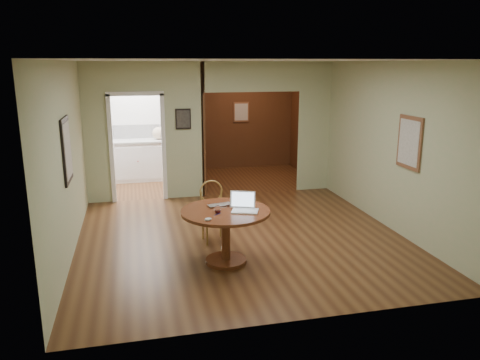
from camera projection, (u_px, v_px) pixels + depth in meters
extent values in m
plane|color=#462614|center=(242.00, 238.00, 7.33)|extent=(5.00, 5.00, 0.00)
plane|color=silver|center=(242.00, 60.00, 6.68)|extent=(5.00, 5.00, 0.00)
plane|color=#B8B78E|center=(299.00, 199.00, 4.64)|extent=(5.00, 0.00, 5.00)
plane|color=#B8B78E|center=(66.00, 161.00, 6.46)|extent=(0.00, 5.00, 5.00)
plane|color=#B8B78E|center=(392.00, 147.00, 7.55)|extent=(0.00, 5.00, 5.00)
cube|color=#B8B78E|center=(97.00, 134.00, 8.87)|extent=(0.50, 2.70, 0.04)
cube|color=#B8B78E|center=(183.00, 131.00, 9.24)|extent=(0.80, 2.70, 0.04)
cube|color=#B8B78E|center=(314.00, 127.00, 9.84)|extent=(0.70, 2.70, 0.04)
plane|color=white|center=(142.00, 121.00, 10.96)|extent=(2.70, 0.00, 2.70)
plane|color=#402512|center=(241.00, 116.00, 11.98)|extent=(2.70, 0.00, 2.70)
cube|color=#402512|center=(195.00, 123.00, 10.50)|extent=(0.08, 2.50, 2.70)
cube|color=black|center=(67.00, 150.00, 6.43)|extent=(0.03, 0.70, 0.90)
cube|color=brown|center=(410.00, 143.00, 7.04)|extent=(0.03, 0.60, 0.80)
cube|color=black|center=(183.00, 119.00, 9.16)|extent=(0.30, 0.03, 0.40)
cube|color=silver|center=(241.00, 112.00, 11.94)|extent=(0.40, 0.03, 0.50)
cube|color=white|center=(143.00, 131.00, 11.01)|extent=(2.00, 0.02, 0.32)
cylinder|color=brown|center=(226.00, 260.00, 6.43)|extent=(0.56, 0.56, 0.05)
cylinder|color=brown|center=(226.00, 237.00, 6.35)|extent=(0.12, 0.12, 0.65)
cylinder|color=brown|center=(226.00, 212.00, 6.26)|extent=(1.20, 1.20, 0.04)
cylinder|color=olive|center=(214.00, 215.00, 7.10)|extent=(0.42, 0.42, 0.03)
cylinder|color=olive|center=(207.00, 232.00, 6.98)|extent=(0.03, 0.03, 0.42)
cylinder|color=olive|center=(225.00, 230.00, 7.06)|extent=(0.03, 0.03, 0.42)
cylinder|color=olive|center=(203.00, 226.00, 7.24)|extent=(0.03, 0.03, 0.42)
cylinder|color=olive|center=(220.00, 224.00, 7.32)|extent=(0.03, 0.03, 0.42)
cylinder|color=olive|center=(201.00, 202.00, 7.14)|extent=(0.02, 0.02, 0.34)
cylinder|color=olive|center=(221.00, 200.00, 7.23)|extent=(0.02, 0.02, 0.34)
torus|color=olive|center=(211.00, 192.00, 7.16)|extent=(0.36, 0.05, 0.36)
cube|color=silver|center=(245.00, 211.00, 6.20)|extent=(0.41, 0.34, 0.02)
cube|color=silver|center=(246.00, 211.00, 6.16)|extent=(0.32, 0.22, 0.00)
cube|color=silver|center=(243.00, 199.00, 6.30)|extent=(0.34, 0.18, 0.23)
cube|color=#8393A7|center=(243.00, 199.00, 6.29)|extent=(0.30, 0.15, 0.19)
imported|color=#BABABF|center=(221.00, 206.00, 6.39)|extent=(0.37, 0.27, 0.03)
ellipsoid|color=silver|center=(208.00, 219.00, 5.83)|extent=(0.10, 0.07, 0.04)
cylinder|color=#0B1251|center=(217.00, 214.00, 6.08)|extent=(0.11, 0.09, 0.01)
cube|color=white|center=(144.00, 161.00, 10.90)|extent=(2.00, 0.55, 0.90)
cube|color=beige|center=(143.00, 141.00, 10.78)|extent=(2.06, 0.60, 0.04)
sphere|color=#B20C0C|center=(138.00, 161.00, 10.58)|extent=(0.03, 0.03, 0.03)
sphere|color=#B20C0C|center=(182.00, 159.00, 10.80)|extent=(0.03, 0.03, 0.03)
ellipsoid|color=#C8B292|center=(159.00, 133.00, 10.82)|extent=(0.29, 0.25, 0.29)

